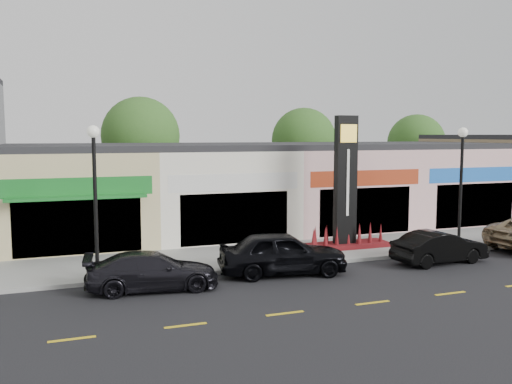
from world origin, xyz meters
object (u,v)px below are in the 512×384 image
Objects in this scene: lamp_east_near at (461,175)px; pylon_sign at (345,201)px; lamp_west_near at (95,186)px; car_black_sedan at (282,253)px; car_black_conv at (440,247)px; car_dark_sedan at (152,271)px.

pylon_sign reaches higher than lamp_east_near.
pylon_sign is at bearing 8.77° from lamp_west_near.
lamp_west_near is at bearing 88.06° from car_black_sedan.
car_black_sedan is 6.84m from car_black_conv.
car_black_sedan is at bearing -172.26° from lamp_east_near.
lamp_east_near reaches higher than car_black_sedan.
pylon_sign is at bearing -46.75° from car_black_sedan.
car_black_sedan is 1.19× the size of car_black_conv.
car_black_sedan is at bearing -10.72° from lamp_west_near.
car_dark_sedan is at bearing -160.25° from pylon_sign.
lamp_east_near is 1.21× the size of car_dark_sedan.
lamp_east_near reaches higher than car_dark_sedan.
lamp_west_near is 7.30m from car_black_sedan.
pylon_sign is 4.58m from car_black_conv.
lamp_west_near is 3.68m from car_dark_sedan.
lamp_east_near reaches higher than car_black_conv.
lamp_east_near is 1.13× the size of car_black_sedan.
lamp_west_near is 1.21× the size of car_dark_sedan.
car_black_conv is at bearing -7.57° from lamp_west_near.
lamp_east_near is at bearing -73.48° from car_black_sedan.
lamp_east_near is 0.91× the size of pylon_sign.
lamp_east_near is at bearing -58.00° from car_black_conv.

